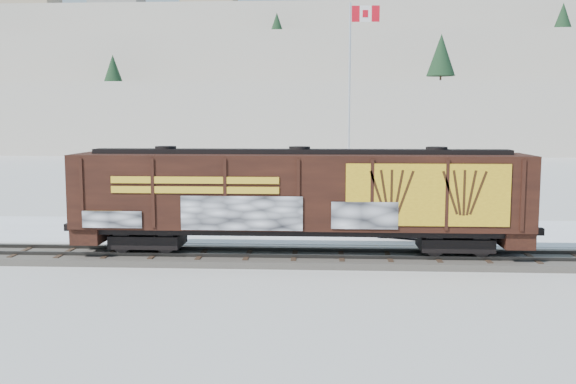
# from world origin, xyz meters

# --- Properties ---
(ground) EXTENTS (500.00, 500.00, 0.00)m
(ground) POSITION_xyz_m (0.00, 0.00, 0.00)
(ground) COLOR white
(ground) RESTS_ON ground
(rail_track) EXTENTS (50.00, 3.40, 0.43)m
(rail_track) POSITION_xyz_m (0.00, 0.00, 0.15)
(rail_track) COLOR #59544C
(rail_track) RESTS_ON ground
(parking_strip) EXTENTS (40.00, 8.00, 0.03)m
(parking_strip) POSITION_xyz_m (0.00, 7.50, 0.01)
(parking_strip) COLOR white
(parking_strip) RESTS_ON ground
(hillside) EXTENTS (360.00, 110.00, 93.00)m
(hillside) POSITION_xyz_m (-0.05, 139.79, 14.37)
(hillside) COLOR white
(hillside) RESTS_ON ground
(hopper_railcar) EXTENTS (19.12, 3.06, 4.38)m
(hopper_railcar) POSITION_xyz_m (0.21, -0.01, 2.89)
(hopper_railcar) COLOR black
(hopper_railcar) RESTS_ON rail_track
(flagpole) EXTENTS (2.30, 0.90, 13.35)m
(flagpole) POSITION_xyz_m (2.94, 14.39, 5.07)
(flagpole) COLOR silver
(flagpole) RESTS_ON ground
(car_silver) EXTENTS (4.01, 1.65, 1.36)m
(car_silver) POSITION_xyz_m (-2.82, 6.53, 0.71)
(car_silver) COLOR #BABDC2
(car_silver) RESTS_ON parking_strip
(car_white) EXTENTS (5.12, 1.84, 1.68)m
(car_white) POSITION_xyz_m (-0.03, 7.53, 0.87)
(car_white) COLOR silver
(car_white) RESTS_ON parking_strip
(car_dark) EXTENTS (4.97, 3.57, 1.34)m
(car_dark) POSITION_xyz_m (5.67, 5.53, 0.70)
(car_dark) COLOR black
(car_dark) RESTS_ON parking_strip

